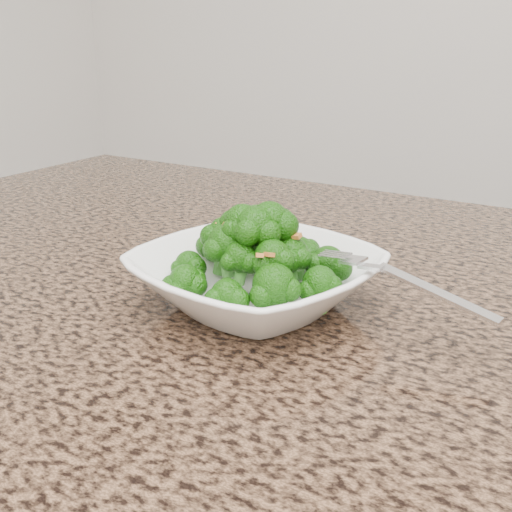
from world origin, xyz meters
The scene contains 5 objects.
granite_counter centered at (0.00, 0.30, 0.89)m, with size 1.64×1.04×0.03m, color brown.
bowl centered at (-0.16, 0.33, 0.93)m, with size 0.21×0.21×0.05m, color white.
broccoli_pile centered at (-0.16, 0.33, 0.98)m, with size 0.19×0.19×0.06m, color #185609, non-canonical shape.
garlic_topping centered at (-0.16, 0.33, 1.02)m, with size 0.11×0.11×0.01m, color orange, non-canonical shape.
fork centered at (-0.04, 0.34, 0.96)m, with size 0.17×0.03×0.01m, color silver, non-canonical shape.
Camera 1 is at (0.13, -0.13, 1.15)m, focal length 45.00 mm.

